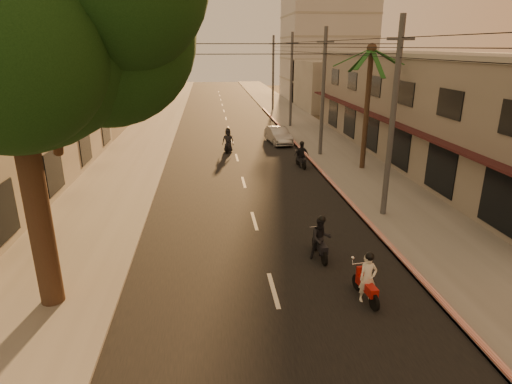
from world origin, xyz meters
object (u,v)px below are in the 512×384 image
scooter_mid_b (301,156)px  parked_car (278,135)px  scooter_far_a (228,141)px  broadleaf_tree (21,14)px  scooter_mid_a (321,239)px  scooter_red (367,279)px  palm_tree (371,56)px

scooter_mid_b → parked_car: (-0.33, 7.61, -0.13)m
scooter_mid_b → parked_car: scooter_mid_b is taller
scooter_far_a → broadleaf_tree: bearing=-95.5°
broadleaf_tree → scooter_mid_a: (8.72, 1.94, -7.68)m
scooter_mid_a → scooter_far_a: 17.99m
scooter_mid_b → scooter_red: bearing=-102.2°
scooter_red → parked_car: size_ratio=0.41×
scooter_red → scooter_mid_a: bearing=97.4°
scooter_red → scooter_mid_b: (1.26, 15.78, 0.06)m
broadleaf_tree → scooter_red: 12.25m
scooter_mid_a → scooter_mid_b: (1.99, 12.80, 0.02)m
palm_tree → parked_car: bearing=116.4°
scooter_mid_a → parked_car: (1.67, 20.41, -0.12)m
scooter_red → scooter_mid_a: (-0.73, 2.98, 0.04)m
scooter_red → scooter_far_a: scooter_far_a is taller
palm_tree → scooter_mid_a: bearing=-116.3°
palm_tree → parked_car: 11.49m
broadleaf_tree → scooter_mid_a: 11.78m
parked_car → scooter_mid_b: bearing=-94.4°
scooter_mid_a → scooter_far_a: size_ratio=0.95×
scooter_mid_b → scooter_far_a: scooter_far_a is taller
broadleaf_tree → scooter_red: broadleaf_tree is taller
scooter_far_a → parked_car: scooter_far_a is taller
scooter_red → scooter_mid_b: bearing=79.1°
scooter_mid_a → parked_car: 20.48m
palm_tree → scooter_red: palm_tree is taller
parked_car → palm_tree: bearing=-70.5°
parked_car → scooter_red: bearing=-99.2°
scooter_red → scooter_far_a: size_ratio=0.92×
scooter_mid_a → broadleaf_tree: bearing=-169.7°
palm_tree → scooter_far_a: (-8.53, 5.89, -6.30)m
broadleaf_tree → palm_tree: bearing=43.5°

